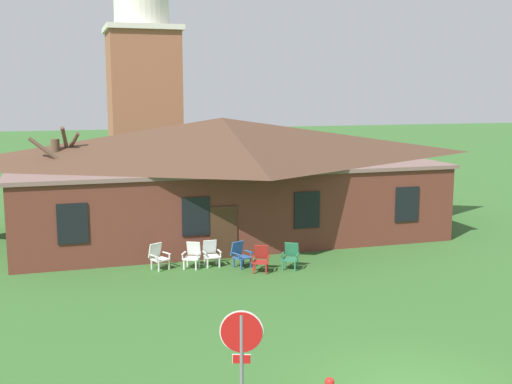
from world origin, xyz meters
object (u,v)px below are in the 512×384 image
Objects in this scene: lawn_chair_near_door at (192,254)px; lawn_chair_far_side at (291,255)px; lawn_chair_left_end at (211,253)px; stop_sign at (242,351)px; lawn_chair_middle at (240,254)px; lawn_chair_right_end at (261,258)px; lawn_chair_by_porch at (158,256)px.

lawn_chair_near_door and lawn_chair_far_side have the same top height.
lawn_chair_left_end is (0.72, 0.06, 0.00)m from lawn_chair_near_door.
lawn_chair_left_end is (2.26, 12.26, -1.36)m from stop_sign.
lawn_chair_middle is (3.27, 11.77, -1.36)m from stop_sign.
stop_sign is 2.74× the size of lawn_chair_right_end.
lawn_chair_by_porch is 1.00× the size of lawn_chair_right_end.
stop_sign reaches higher than lawn_chair_by_porch.
lawn_chair_near_door is (1.54, 12.21, -1.36)m from stop_sign.
lawn_chair_left_end is at bearing -3.68° from lawn_chair_by_porch.
lawn_chair_middle is 0.99m from lawn_chair_right_end.
lawn_chair_right_end is at bearing -39.99° from lawn_chair_left_end.
lawn_chair_by_porch and lawn_chair_left_end have the same top height.
lawn_chair_by_porch is 1.00× the size of lawn_chair_left_end.
lawn_chair_by_porch is at bearing 168.24° from lawn_chair_middle.
stop_sign is at bearing -100.43° from lawn_chair_left_end.
lawn_chair_middle is at bearing -26.09° from lawn_chair_left_end.
lawn_chair_middle is at bearing -14.15° from lawn_chair_near_door.
lawn_chair_middle is 1.00× the size of lawn_chair_right_end.
lawn_chair_near_door is at bearing 151.22° from lawn_chair_right_end.
lawn_chair_middle is at bearing 124.26° from lawn_chair_right_end.
stop_sign is 11.68m from lawn_chair_right_end.
lawn_chair_far_side is at bearing -24.74° from lawn_chair_left_end.
lawn_chair_far_side is at bearing 2.43° from lawn_chair_right_end.
lawn_chair_middle is 1.90m from lawn_chair_far_side.
lawn_chair_left_end and lawn_chair_right_end have the same top height.
stop_sign is at bearing -114.47° from lawn_chair_far_side.
lawn_chair_far_side is (1.74, -0.77, 0.00)m from lawn_chair_middle.
lawn_chair_near_door is at bearing 82.82° from stop_sign.
lawn_chair_right_end is 1.18m from lawn_chair_far_side.
lawn_chair_near_door is 1.00× the size of lawn_chair_left_end.
lawn_chair_by_porch is 3.05m from lawn_chair_middle.
lawn_chair_right_end is 1.00× the size of lawn_chair_far_side.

